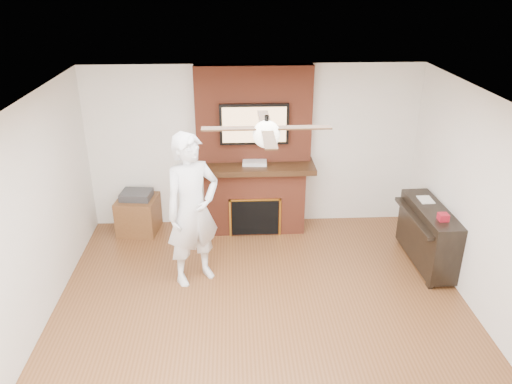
{
  "coord_description": "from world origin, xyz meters",
  "views": [
    {
      "loc": [
        -0.32,
        -4.44,
        3.73
      ],
      "look_at": [
        -0.05,
        0.9,
        1.33
      ],
      "focal_mm": 35.0,
      "sensor_mm": 36.0,
      "label": 1
    }
  ],
  "objects_px": {
    "fireplace": "(254,167)",
    "side_table": "(138,213)",
    "piano": "(428,234)",
    "person": "(193,210)"
  },
  "relations": [
    {
      "from": "fireplace",
      "to": "side_table",
      "type": "xyz_separation_m",
      "value": [
        -1.78,
        -0.07,
        -0.69
      ]
    },
    {
      "from": "fireplace",
      "to": "side_table",
      "type": "relative_size",
      "value": 3.76
    },
    {
      "from": "side_table",
      "to": "piano",
      "type": "height_order",
      "value": "piano"
    },
    {
      "from": "fireplace",
      "to": "piano",
      "type": "height_order",
      "value": "fireplace"
    },
    {
      "from": "person",
      "to": "side_table",
      "type": "height_order",
      "value": "person"
    },
    {
      "from": "fireplace",
      "to": "person",
      "type": "distance_m",
      "value": 1.64
    },
    {
      "from": "person",
      "to": "piano",
      "type": "distance_m",
      "value": 3.18
    },
    {
      "from": "fireplace",
      "to": "person",
      "type": "height_order",
      "value": "fireplace"
    },
    {
      "from": "side_table",
      "to": "person",
      "type": "bearing_deg",
      "value": -47.67
    },
    {
      "from": "fireplace",
      "to": "side_table",
      "type": "height_order",
      "value": "fireplace"
    }
  ]
}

